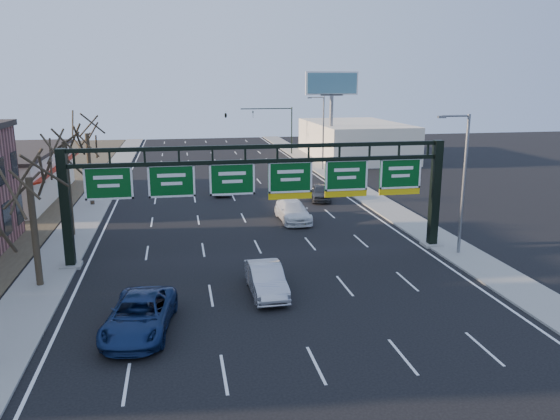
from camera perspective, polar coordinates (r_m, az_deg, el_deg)
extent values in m
plane|color=black|center=(27.90, 0.68, -9.91)|extent=(160.00, 160.00, 0.00)
cube|color=gray|center=(47.06, -19.82, -0.83)|extent=(3.00, 120.00, 0.12)
cube|color=gray|center=(49.74, 10.67, 0.50)|extent=(3.00, 120.00, 0.12)
cube|color=white|center=(46.71, -4.14, -0.22)|extent=(21.60, 120.00, 0.01)
cube|color=black|center=(34.57, -21.46, 0.06)|extent=(0.55, 0.55, 7.20)
cube|color=gray|center=(35.50, -20.98, -5.44)|extent=(1.20, 1.20, 0.20)
cube|color=black|center=(37.84, 15.87, 1.60)|extent=(0.55, 0.55, 7.20)
cube|color=gray|center=(38.69, 15.54, -3.48)|extent=(1.20, 1.20, 0.20)
cube|color=black|center=(33.71, -1.97, 6.64)|extent=(23.40, 0.25, 0.25)
cube|color=black|center=(33.83, -1.96, 5.13)|extent=(23.40, 0.25, 0.25)
cube|color=#054615|center=(33.88, -17.48, 2.71)|extent=(2.80, 0.10, 2.00)
cube|color=#054615|center=(33.63, -11.26, 3.00)|extent=(2.80, 0.10, 2.00)
cube|color=#054615|center=(33.78, -5.02, 3.26)|extent=(2.80, 0.10, 2.00)
cube|color=#054615|center=(34.32, 1.08, 3.48)|extent=(2.80, 0.10, 2.00)
cube|color=yellow|center=(34.56, 1.07, 1.49)|extent=(2.80, 0.10, 0.40)
cube|color=#054615|center=(35.24, 6.94, 3.65)|extent=(2.80, 0.10, 2.00)
cube|color=yellow|center=(35.47, 6.89, 1.71)|extent=(2.80, 0.10, 0.40)
cube|color=#054615|center=(36.51, 12.46, 3.77)|extent=(2.80, 0.10, 2.00)
cube|color=yellow|center=(36.73, 12.36, 1.90)|extent=(2.80, 0.10, 0.40)
cube|color=beige|center=(57.23, -27.26, 3.11)|extent=(10.00, 18.00, 4.40)
cube|color=#A42210|center=(55.85, -22.32, 4.21)|extent=(1.20, 18.00, 0.40)
cube|color=beige|center=(79.62, 7.81, 7.25)|extent=(12.00, 20.00, 5.00)
cylinder|color=#2F251A|center=(32.07, -24.28, -2.03)|extent=(0.36, 0.36, 6.08)
cylinder|color=#2F251A|center=(41.52, -21.23, 2.13)|extent=(0.36, 0.36, 6.84)
cylinder|color=#2F251A|center=(51.27, -19.27, 4.11)|extent=(0.36, 0.36, 6.46)
cylinder|color=slate|center=(36.33, 18.64, 2.56)|extent=(0.20, 0.20, 9.00)
cylinder|color=slate|center=(35.37, 17.89, 9.53)|extent=(1.80, 0.12, 0.12)
cube|color=slate|center=(34.96, 16.57, 9.50)|extent=(0.50, 0.22, 0.15)
cylinder|color=slate|center=(67.75, 4.54, 8.04)|extent=(0.20, 0.20, 9.00)
cylinder|color=slate|center=(67.24, 3.85, 11.77)|extent=(1.80, 0.12, 0.12)
cube|color=slate|center=(67.02, 3.09, 11.73)|extent=(0.50, 0.22, 0.15)
cylinder|color=slate|center=(73.19, 5.34, 8.34)|extent=(0.50, 0.50, 9.00)
cube|color=slate|center=(72.92, 5.42, 11.87)|extent=(3.00, 0.30, 0.20)
cube|color=white|center=(72.90, 5.45, 13.05)|extent=(7.00, 0.30, 3.00)
cube|color=teal|center=(72.70, 5.49, 13.04)|extent=(6.60, 0.05, 2.60)
cylinder|color=black|center=(82.19, 1.23, 8.27)|extent=(0.18, 0.18, 7.00)
cylinder|color=black|center=(81.25, -1.43, 10.54)|extent=(7.60, 0.14, 0.14)
imported|color=black|center=(81.00, -2.84, 9.95)|extent=(0.20, 0.20, 1.00)
imported|color=black|center=(80.55, -5.70, 9.88)|extent=(0.54, 0.54, 1.62)
imported|color=navy|center=(25.62, -14.47, -10.61)|extent=(3.51, 6.18, 1.63)
imported|color=#AFB0B4|center=(29.05, -1.47, -7.25)|extent=(1.77, 4.87, 1.59)
imported|color=white|center=(43.65, 1.34, -0.10)|extent=(2.36, 5.54, 1.59)
imported|color=#3B3D40|center=(51.20, 4.25, 1.86)|extent=(2.51, 4.61, 1.49)
imported|color=#AEAEB3|center=(54.22, -5.96, 2.51)|extent=(2.13, 4.80, 1.53)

